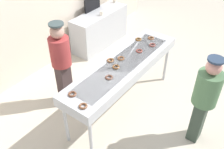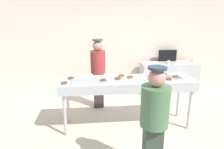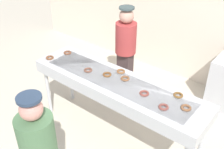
{
  "view_description": "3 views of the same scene",
  "coord_description": "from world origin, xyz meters",
  "px_view_note": "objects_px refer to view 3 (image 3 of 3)",
  "views": [
    {
      "loc": [
        -2.93,
        -1.94,
        3.47
      ],
      "look_at": [
        -0.38,
        -0.04,
        1.01
      ],
      "focal_mm": 40.61,
      "sensor_mm": 36.0,
      "label": 1
    },
    {
      "loc": [
        -0.66,
        -3.64,
        2.18
      ],
      "look_at": [
        -0.29,
        0.1,
        1.08
      ],
      "focal_mm": 31.86,
      "sensor_mm": 36.0,
      "label": 2
    },
    {
      "loc": [
        1.88,
        -2.42,
        3.02
      ],
      "look_at": [
        -0.15,
        0.1,
        1.0
      ],
      "focal_mm": 43.45,
      "sensor_mm": 36.0,
      "label": 3
    }
  ],
  "objects_px": {
    "chocolate_donut_4": "(144,93)",
    "chocolate_donut_8": "(121,71)",
    "chocolate_donut_1": "(67,53)",
    "chocolate_donut_3": "(178,95)",
    "chocolate_donut_2": "(50,58)",
    "chocolate_donut_5": "(186,108)",
    "chocolate_donut_6": "(164,107)",
    "chocolate_donut_7": "(125,78)",
    "worker_baker": "(126,48)",
    "chocolate_donut_0": "(107,75)",
    "fryer_conveyor": "(116,86)",
    "chocolate_donut_9": "(88,70)"
  },
  "relations": [
    {
      "from": "worker_baker",
      "to": "chocolate_donut_7",
      "type": "bearing_deg",
      "value": 109.14
    },
    {
      "from": "chocolate_donut_1",
      "to": "chocolate_donut_8",
      "type": "distance_m",
      "value": 1.02
    },
    {
      "from": "chocolate_donut_5",
      "to": "chocolate_donut_0",
      "type": "bearing_deg",
      "value": -179.31
    },
    {
      "from": "chocolate_donut_8",
      "to": "worker_baker",
      "type": "xyz_separation_m",
      "value": [
        -0.45,
        0.73,
        -0.05
      ]
    },
    {
      "from": "chocolate_donut_3",
      "to": "chocolate_donut_2",
      "type": "bearing_deg",
      "value": -169.8
    },
    {
      "from": "fryer_conveyor",
      "to": "chocolate_donut_9",
      "type": "relative_size",
      "value": 21.07
    },
    {
      "from": "chocolate_donut_2",
      "to": "chocolate_donut_5",
      "type": "distance_m",
      "value": 2.2
    },
    {
      "from": "chocolate_donut_0",
      "to": "chocolate_donut_9",
      "type": "distance_m",
      "value": 0.3
    },
    {
      "from": "chocolate_donut_7",
      "to": "chocolate_donut_5",
      "type": "bearing_deg",
      "value": -3.85
    },
    {
      "from": "chocolate_donut_6",
      "to": "chocolate_donut_3",
      "type": "bearing_deg",
      "value": 85.68
    },
    {
      "from": "chocolate_donut_9",
      "to": "chocolate_donut_7",
      "type": "bearing_deg",
      "value": 15.79
    },
    {
      "from": "chocolate_donut_7",
      "to": "chocolate_donut_2",
      "type": "bearing_deg",
      "value": -168.64
    },
    {
      "from": "chocolate_donut_3",
      "to": "chocolate_donut_8",
      "type": "xyz_separation_m",
      "value": [
        -0.9,
        0.01,
        0.0
      ]
    },
    {
      "from": "chocolate_donut_2",
      "to": "chocolate_donut_4",
      "type": "distance_m",
      "value": 1.66
    },
    {
      "from": "chocolate_donut_5",
      "to": "chocolate_donut_7",
      "type": "relative_size",
      "value": 1.0
    },
    {
      "from": "chocolate_donut_4",
      "to": "chocolate_donut_1",
      "type": "bearing_deg",
      "value": 174.1
    },
    {
      "from": "chocolate_donut_2",
      "to": "chocolate_donut_4",
      "type": "relative_size",
      "value": 1.0
    },
    {
      "from": "chocolate_donut_6",
      "to": "chocolate_donut_7",
      "type": "bearing_deg",
      "value": 163.34
    },
    {
      "from": "chocolate_donut_5",
      "to": "chocolate_donut_9",
      "type": "bearing_deg",
      "value": -176.41
    },
    {
      "from": "chocolate_donut_0",
      "to": "chocolate_donut_3",
      "type": "xyz_separation_m",
      "value": [
        1.0,
        0.18,
        0.0
      ]
    },
    {
      "from": "chocolate_donut_4",
      "to": "chocolate_donut_8",
      "type": "relative_size",
      "value": 1.0
    },
    {
      "from": "chocolate_donut_7",
      "to": "worker_baker",
      "type": "relative_size",
      "value": 0.07
    },
    {
      "from": "chocolate_donut_0",
      "to": "chocolate_donut_9",
      "type": "relative_size",
      "value": 1.0
    },
    {
      "from": "chocolate_donut_3",
      "to": "chocolate_donut_7",
      "type": "height_order",
      "value": "same"
    },
    {
      "from": "fryer_conveyor",
      "to": "chocolate_donut_2",
      "type": "bearing_deg",
      "value": -172.92
    },
    {
      "from": "chocolate_donut_6",
      "to": "chocolate_donut_4",
      "type": "bearing_deg",
      "value": 165.01
    },
    {
      "from": "chocolate_donut_4",
      "to": "chocolate_donut_6",
      "type": "bearing_deg",
      "value": -14.99
    },
    {
      "from": "chocolate_donut_1",
      "to": "chocolate_donut_3",
      "type": "height_order",
      "value": "same"
    },
    {
      "from": "fryer_conveyor",
      "to": "worker_baker",
      "type": "relative_size",
      "value": 1.56
    },
    {
      "from": "fryer_conveyor",
      "to": "chocolate_donut_7",
      "type": "xyz_separation_m",
      "value": [
        0.07,
        0.11,
        0.11
      ]
    },
    {
      "from": "chocolate_donut_8",
      "to": "worker_baker",
      "type": "bearing_deg",
      "value": 121.87
    },
    {
      "from": "chocolate_donut_5",
      "to": "chocolate_donut_7",
      "type": "bearing_deg",
      "value": 176.15
    },
    {
      "from": "chocolate_donut_1",
      "to": "chocolate_donut_8",
      "type": "xyz_separation_m",
      "value": [
        1.02,
        0.08,
        0.0
      ]
    },
    {
      "from": "chocolate_donut_4",
      "to": "chocolate_donut_8",
      "type": "height_order",
      "value": "same"
    },
    {
      "from": "chocolate_donut_5",
      "to": "worker_baker",
      "type": "xyz_separation_m",
      "value": [
        -1.54,
        0.91,
        -0.05
      ]
    },
    {
      "from": "chocolate_donut_0",
      "to": "worker_baker",
      "type": "height_order",
      "value": "worker_baker"
    },
    {
      "from": "chocolate_donut_2",
      "to": "chocolate_donut_7",
      "type": "bearing_deg",
      "value": 11.36
    },
    {
      "from": "chocolate_donut_5",
      "to": "chocolate_donut_2",
      "type": "bearing_deg",
      "value": -175.0
    },
    {
      "from": "chocolate_donut_4",
      "to": "chocolate_donut_8",
      "type": "distance_m",
      "value": 0.6
    },
    {
      "from": "chocolate_donut_2",
      "to": "chocolate_donut_3",
      "type": "relative_size",
      "value": 1.0
    },
    {
      "from": "chocolate_donut_2",
      "to": "chocolate_donut_8",
      "type": "distance_m",
      "value": 1.16
    },
    {
      "from": "chocolate_donut_4",
      "to": "chocolate_donut_6",
      "type": "height_order",
      "value": "same"
    },
    {
      "from": "chocolate_donut_2",
      "to": "chocolate_donut_4",
      "type": "height_order",
      "value": "same"
    },
    {
      "from": "chocolate_donut_3",
      "to": "chocolate_donut_6",
      "type": "distance_m",
      "value": 0.32
    },
    {
      "from": "chocolate_donut_4",
      "to": "chocolate_donut_7",
      "type": "relative_size",
      "value": 1.0
    },
    {
      "from": "chocolate_donut_0",
      "to": "worker_baker",
      "type": "bearing_deg",
      "value": 111.16
    },
    {
      "from": "worker_baker",
      "to": "chocolate_donut_3",
      "type": "bearing_deg",
      "value": 134.55
    },
    {
      "from": "chocolate_donut_6",
      "to": "chocolate_donut_7",
      "type": "xyz_separation_m",
      "value": [
        -0.72,
        0.21,
        0.0
      ]
    },
    {
      "from": "chocolate_donut_3",
      "to": "chocolate_donut_4",
      "type": "distance_m",
      "value": 0.42
    },
    {
      "from": "chocolate_donut_4",
      "to": "chocolate_donut_5",
      "type": "relative_size",
      "value": 1.0
    }
  ]
}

